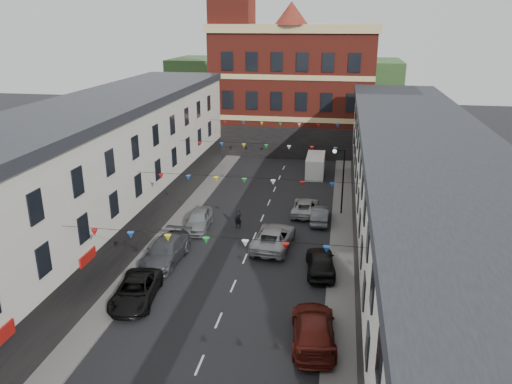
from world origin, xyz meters
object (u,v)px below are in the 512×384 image
Objects in this scene: car_right_e at (320,215)px; white_van at (315,165)px; car_left_c at (136,291)px; street_lamp at (341,173)px; car_right_d at (321,262)px; car_left_d at (166,251)px; car_right_f at (305,207)px; pedestrian at (238,218)px; car_left_e at (198,220)px; car_right_c at (313,329)px; moving_car at (273,237)px.

car_right_e is 13.80m from white_van.
white_van reaches higher than car_left_c.
car_left_c is at bearing -125.68° from street_lamp.
car_right_d is at bearing -95.37° from street_lamp.
street_lamp is 1.27× the size of car_right_d.
car_right_f is (9.10, 11.03, -0.16)m from car_left_d.
white_van is 2.82× the size of pedestrian.
car_left_d is 1.20× the size of car_left_e.
moving_car is at bearing -77.40° from car_right_c.
white_van reaches higher than car_right_c.
car_right_d is at bearing 100.84° from car_right_f.
moving_car is (-3.27, -5.58, 0.13)m from car_right_e.
moving_car is at bearing 60.57° from car_right_e.
car_right_f is (-1.90, 18.80, -0.16)m from car_right_c.
pedestrian is at bearing 62.95° from car_left_d.
moving_car reaches higher than car_left_c.
street_lamp reaches higher than moving_car.
car_left_e is 0.93× the size of white_van.
car_left_e is at bearing -15.30° from moving_car.
car_right_c is (11.00, -2.31, 0.10)m from car_left_c.
car_right_c is 1.11× the size of white_van.
pedestrian reaches higher than car_right_e.
car_right_f is (-1.90, 10.87, -0.14)m from car_right_d.
car_left_c is 29.96m from white_van.
street_lamp reaches higher than car_left_e.
pedestrian is (-7.12, 6.62, 0.10)m from car_right_d.
car_left_d is 24.82m from white_van.
car_left_c is 1.02× the size of white_van.
car_right_f is (-1.43, 1.75, -0.02)m from car_right_e.
moving_car is at bearing 44.93° from car_left_c.
car_left_e and car_right_d have the same top height.
car_left_d is 1.19× the size of car_right_f.
car_right_e is 6.47m from moving_car.
pedestrian is at bearing 21.59° from car_right_e.
car_left_d is 14.03m from car_right_e.
car_right_d is 11.04m from car_right_f.
white_van is (8.63, 16.94, 0.32)m from car_left_e.
car_left_e is (0.67, 11.54, 0.08)m from car_left_c.
car_right_f is at bearing -99.55° from moving_car.
white_van is (2.04, 19.32, 0.32)m from moving_car.
car_left_d is 6.11m from car_left_e.
moving_car is (6.59, -2.38, 0.00)m from car_left_e.
car_left_d is at bearing -112.39° from white_van.
pedestrian reaches higher than moving_car.
car_right_e is 2.26m from car_right_f.
car_left_c is 0.89× the size of moving_car.
car_right_c reaches higher than moving_car.
street_lamp reaches higher than car_right_e.
street_lamp reaches higher than car_right_f.
street_lamp is 3.33× the size of pedestrian.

